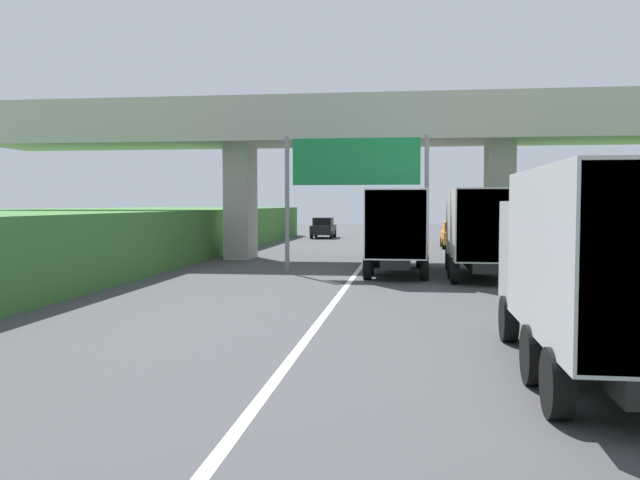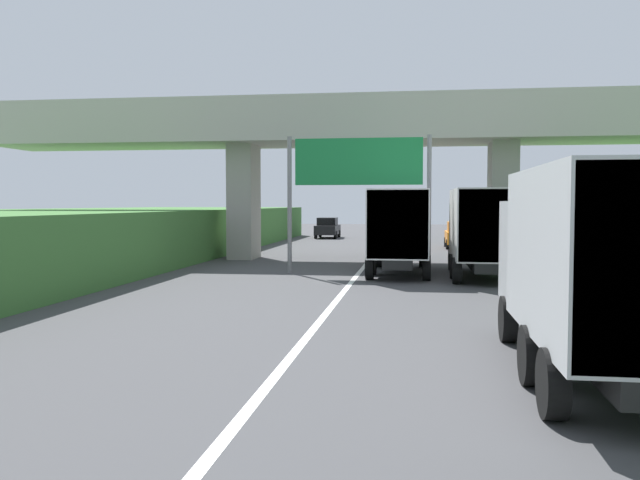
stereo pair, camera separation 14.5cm
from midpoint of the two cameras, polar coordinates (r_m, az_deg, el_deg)
The scene contains 8 objects.
lane_centre_stripe at distance 26.35m, azimuth 3.24°, elevation -3.16°, with size 0.20×103.99×0.01m, color white.
overpass_bridge at distance 34.32m, azimuth 4.42°, elevation 8.64°, with size 40.00×4.80×8.15m.
overhead_highway_sign at distance 27.26m, azimuth 3.45°, elevation 5.89°, with size 5.88×0.18×5.65m.
truck_green at distance 26.72m, azimuth 13.82°, elevation 0.99°, with size 2.44×7.30×3.44m.
truck_silver at distance 11.84m, azimuth 22.72°, elevation -1.74°, with size 2.44×7.30×3.44m.
truck_red at distance 27.52m, azimuth 6.97°, elevation 1.12°, with size 2.44×7.30×3.44m.
car_orange at distance 44.12m, azimuth 11.96°, elevation 0.42°, with size 1.86×4.10×1.72m.
car_black at distance 56.01m, azimuth 0.73°, elevation 1.05°, with size 1.86×4.10×1.72m.
Camera 2 is at (2.30, 5.91, 2.89)m, focal length 37.39 mm.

